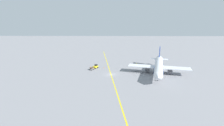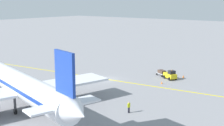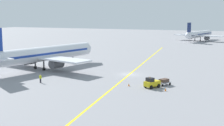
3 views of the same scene
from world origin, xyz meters
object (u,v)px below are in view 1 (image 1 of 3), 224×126
object	(u,v)px
baggage_tug_white	(96,67)
traffic_cone_mid_apron	(104,68)
baggage_cart_trailing	(92,68)
traffic_cone_near_nose	(90,67)
ground_crew_worker	(136,65)
airplane_at_gate	(159,66)

from	to	relation	value
baggage_tug_white	traffic_cone_mid_apron	xyz separation A→B (m)	(-4.34, -0.42, -0.63)
baggage_cart_trailing	traffic_cone_near_nose	size ratio (longest dim) A/B	5.37
baggage_tug_white	ground_crew_worker	world-z (taller)	baggage_tug_white
baggage_cart_trailing	baggage_tug_white	bearing A→B (deg)	-119.34
traffic_cone_mid_apron	airplane_at_gate	bearing A→B (deg)	159.58
baggage_cart_trailing	airplane_at_gate	bearing A→B (deg)	168.77
airplane_at_gate	ground_crew_worker	xyz separation A→B (m)	(8.57, -13.66, -2.80)
ground_crew_worker	traffic_cone_mid_apron	xyz separation A→B (m)	(17.21, 4.06, -0.63)
airplane_at_gate	traffic_cone_mid_apron	size ratio (longest dim) A/B	63.78
traffic_cone_mid_apron	baggage_cart_trailing	bearing A→B (deg)	28.95
traffic_cone_near_nose	ground_crew_worker	bearing A→B (deg)	-173.17
airplane_at_gate	traffic_cone_near_nose	world-z (taller)	airplane_at_gate
airplane_at_gate	traffic_cone_mid_apron	bearing A→B (deg)	-20.42
airplane_at_gate	baggage_cart_trailing	bearing A→B (deg)	-11.23
airplane_at_gate	baggage_cart_trailing	world-z (taller)	airplane_at_gate
baggage_tug_white	traffic_cone_mid_apron	distance (m)	4.41
baggage_cart_trailing	traffic_cone_near_nose	bearing A→B (deg)	-72.83
traffic_cone_near_nose	traffic_cone_mid_apron	distance (m)	7.41
baggage_tug_white	traffic_cone_near_nose	xyz separation A→B (m)	(2.98, -1.54, -0.63)
baggage_cart_trailing	traffic_cone_mid_apron	distance (m)	6.82
ground_crew_worker	traffic_cone_mid_apron	distance (m)	17.69
baggage_cart_trailing	traffic_cone_mid_apron	bearing A→B (deg)	-151.05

